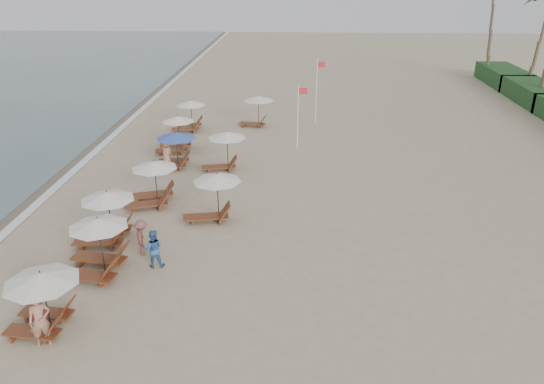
# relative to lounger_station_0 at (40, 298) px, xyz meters

# --- Properties ---
(ground) EXTENTS (160.00, 160.00, 0.00)m
(ground) POSITION_rel_lounger_station_0_xyz_m (6.40, 2.51, -1.19)
(ground) COLOR tan
(ground) RESTS_ON ground
(wet_sand_band) EXTENTS (3.20, 140.00, 0.01)m
(wet_sand_band) POSITION_rel_lounger_station_0_xyz_m (-6.10, 12.51, -1.19)
(wet_sand_band) COLOR #6B5E4C
(wet_sand_band) RESTS_ON ground
(foam_line) EXTENTS (0.50, 140.00, 0.02)m
(foam_line) POSITION_rel_lounger_station_0_xyz_m (-4.80, 12.51, -1.18)
(foam_line) COLOR white
(foam_line) RESTS_ON ground
(lounger_station_0) EXTENTS (2.53, 2.38, 2.12)m
(lounger_station_0) POSITION_rel_lounger_station_0_xyz_m (0.00, 0.00, 0.00)
(lounger_station_0) COLOR brown
(lounger_station_0) RESTS_ON ground
(lounger_station_1) EXTENTS (2.75, 2.37, 2.35)m
(lounger_station_1) POSITION_rel_lounger_station_0_xyz_m (0.50, 3.35, -0.13)
(lounger_station_1) COLOR brown
(lounger_station_1) RESTS_ON ground
(lounger_station_2) EXTENTS (2.67, 2.26, 2.30)m
(lounger_station_2) POSITION_rel_lounger_station_0_xyz_m (-0.02, 5.88, -0.10)
(lounger_station_2) COLOR brown
(lounger_station_2) RESTS_ON ground
(lounger_station_3) EXTENTS (2.69, 2.56, 2.26)m
(lounger_station_3) POSITION_rel_lounger_station_0_xyz_m (0.95, 9.66, -0.13)
(lounger_station_3) COLOR brown
(lounger_station_3) RESTS_ON ground
(lounger_station_4) EXTENTS (2.55, 2.36, 2.11)m
(lounger_station_4) POSITION_rel_lounger_station_0_xyz_m (0.91, 14.87, -0.03)
(lounger_station_4) COLOR brown
(lounger_station_4) RESTS_ON ground
(lounger_station_5) EXTENTS (2.55, 2.18, 2.31)m
(lounger_station_5) POSITION_rel_lounger_station_0_xyz_m (0.34, 17.63, -0.14)
(lounger_station_5) COLOR brown
(lounger_station_5) RESTS_ON ground
(lounger_station_6) EXTENTS (2.52, 2.21, 2.18)m
(lounger_station_6) POSITION_rel_lounger_station_0_xyz_m (0.25, 22.25, -0.15)
(lounger_station_6) COLOR brown
(lounger_station_6) RESTS_ON ground
(inland_station_0) EXTENTS (2.81, 2.24, 2.22)m
(inland_station_0) POSITION_rel_lounger_station_0_xyz_m (4.22, 8.08, 0.12)
(inland_station_0) COLOR brown
(inland_station_0) RESTS_ON ground
(inland_station_1) EXTENTS (2.71, 2.24, 2.22)m
(inland_station_1) POSITION_rel_lounger_station_0_xyz_m (3.85, 14.58, 0.19)
(inland_station_1) COLOR brown
(inland_station_1) RESTS_ON ground
(inland_station_2) EXTENTS (2.66, 2.24, 2.22)m
(inland_station_2) POSITION_rel_lounger_station_0_xyz_m (4.99, 23.55, 0.22)
(inland_station_2) COLOR brown
(inland_station_2) RESTS_ON ground
(beachgoer_near) EXTENTS (0.79, 0.70, 1.81)m
(beachgoer_near) POSITION_rel_lounger_station_0_xyz_m (0.31, -0.75, -0.29)
(beachgoer_near) COLOR #A9735B
(beachgoer_near) RESTS_ON ground
(beachgoer_mid_a) EXTENTS (0.84, 0.70, 1.58)m
(beachgoer_mid_a) POSITION_rel_lounger_station_0_xyz_m (2.58, 3.95, -0.40)
(beachgoer_mid_a) COLOR #34609D
(beachgoer_mid_a) RESTS_ON ground
(beachgoer_mid_b) EXTENTS (0.85, 1.11, 1.52)m
(beachgoer_mid_b) POSITION_rel_lounger_station_0_xyz_m (1.86, 4.85, -0.43)
(beachgoer_mid_b) COLOR brown
(beachgoer_mid_b) RESTS_ON ground
(beachgoer_far_b) EXTENTS (0.71, 0.89, 1.59)m
(beachgoer_far_b) POSITION_rel_lounger_station_0_xyz_m (0.41, 15.06, -0.40)
(beachgoer_far_b) COLOR tan
(beachgoer_far_b) RESTS_ON ground
(flag_pole_near) EXTENTS (0.60, 0.08, 4.15)m
(flag_pole_near) POSITION_rel_lounger_station_0_xyz_m (8.10, 18.61, 1.12)
(flag_pole_near) COLOR silver
(flag_pole_near) RESTS_ON ground
(flag_pole_far) EXTENTS (0.59, 0.08, 4.75)m
(flag_pole_far) POSITION_rel_lounger_station_0_xyz_m (9.41, 24.61, 1.43)
(flag_pole_far) COLOR silver
(flag_pole_far) RESTS_ON ground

